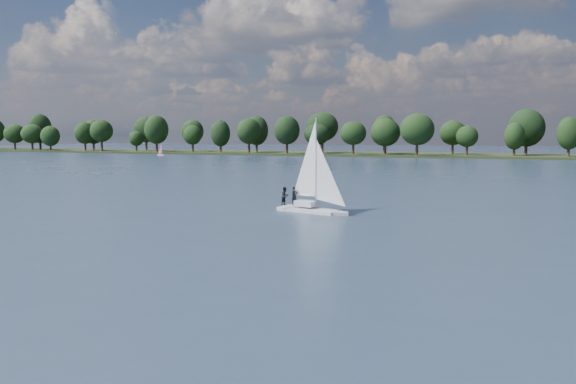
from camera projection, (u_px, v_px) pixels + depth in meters
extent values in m
plane|color=#233342|center=(379.00, 175.00, 114.38)|extent=(700.00, 700.00, 0.00)
cube|color=black|center=(472.00, 157.00, 216.09)|extent=(660.00, 40.00, 1.50)
cube|color=silver|center=(311.00, 212.00, 59.61)|extent=(7.22, 3.75, 0.82)
cube|color=silver|center=(311.00, 204.00, 59.53)|extent=(2.30, 1.73, 0.51)
cylinder|color=silver|center=(311.00, 162.00, 59.19)|extent=(0.12, 0.12, 8.18)
imported|color=black|center=(294.00, 196.00, 60.67)|extent=(0.64, 0.76, 1.76)
imported|color=black|center=(285.00, 196.00, 60.27)|extent=(0.88, 1.01, 1.76)
cube|color=white|center=(162.00, 155.00, 228.15)|extent=(3.10, 1.44, 0.48)
cylinder|color=silver|center=(162.00, 149.00, 227.94)|extent=(0.09, 0.09, 4.29)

